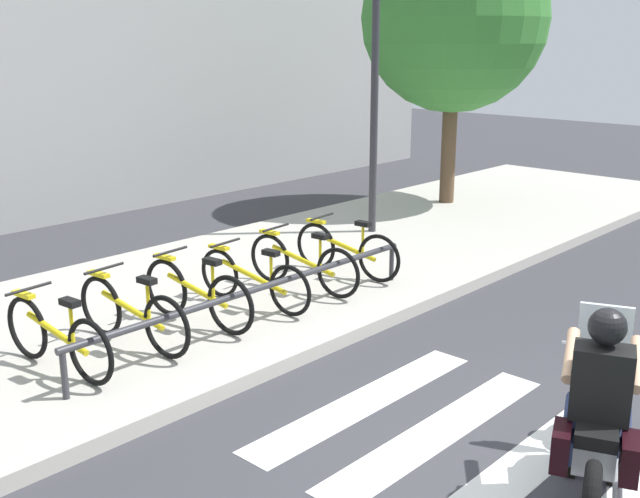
{
  "coord_description": "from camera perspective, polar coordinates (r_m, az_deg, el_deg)",
  "views": [
    {
      "loc": [
        -4.76,
        -2.4,
        3.19
      ],
      "look_at": [
        0.25,
        2.26,
        1.28
      ],
      "focal_mm": 43.09,
      "sensor_mm": 36.0,
      "label": 1
    }
  ],
  "objects": [
    {
      "name": "ground_plane",
      "position": [
        6.21,
        14.36,
        -15.88
      ],
      "size": [
        48.0,
        48.0,
        0.0
      ],
      "primitive_type": "plane",
      "color": "#38383D"
    },
    {
      "name": "sidewalk",
      "position": [
        9.14,
        -12.68,
        -4.76
      ],
      "size": [
        24.0,
        4.4,
        0.15
      ],
      "primitive_type": "cube",
      "color": "#B7B2A8",
      "rests_on": "ground"
    },
    {
      "name": "crosswalk_stripe_2",
      "position": [
        6.31,
        15.0,
        -15.32
      ],
      "size": [
        2.8,
        0.4,
        0.01
      ],
      "primitive_type": "cube",
      "color": "white",
      "rests_on": "ground"
    },
    {
      "name": "crosswalk_stripe_3",
      "position": [
        6.66,
        8.78,
        -13.21
      ],
      "size": [
        2.8,
        0.4,
        0.01
      ],
      "primitive_type": "cube",
      "color": "white",
      "rests_on": "ground"
    },
    {
      "name": "crosswalk_stripe_4",
      "position": [
        7.08,
        3.34,
        -11.21
      ],
      "size": [
        2.8,
        0.4,
        0.01
      ],
      "primitive_type": "cube",
      "color": "white",
      "rests_on": "ground"
    },
    {
      "name": "motorcycle",
      "position": [
        6.02,
        19.85,
        -12.5
      ],
      "size": [
        2.01,
        0.98,
        1.19
      ],
      "color": "black",
      "rests_on": "ground"
    },
    {
      "name": "rider",
      "position": [
        5.8,
        20.13,
        -9.68
      ],
      "size": [
        0.75,
        0.69,
        1.42
      ],
      "color": "black",
      "rests_on": "ground"
    },
    {
      "name": "bicycle_0",
      "position": [
        7.56,
        -18.95,
        -6.18
      ],
      "size": [
        0.48,
        1.61,
        0.76
      ],
      "color": "black",
      "rests_on": "sidewalk"
    },
    {
      "name": "bicycle_1",
      "position": [
        7.94,
        -13.77,
        -4.68
      ],
      "size": [
        0.48,
        1.64,
        0.78
      ],
      "color": "black",
      "rests_on": "sidewalk"
    },
    {
      "name": "bicycle_2",
      "position": [
        8.38,
        -9.13,
        -3.3
      ],
      "size": [
        0.48,
        1.63,
        0.79
      ],
      "color": "black",
      "rests_on": "sidewalk"
    },
    {
      "name": "bicycle_3",
      "position": [
        8.88,
        -4.99,
        -2.24
      ],
      "size": [
        0.48,
        1.67,
        0.72
      ],
      "color": "black",
      "rests_on": "sidewalk"
    },
    {
      "name": "bicycle_4",
      "position": [
        9.42,
        -1.3,
        -1.05
      ],
      "size": [
        0.48,
        1.69,
        0.76
      ],
      "color": "black",
      "rests_on": "sidewalk"
    },
    {
      "name": "bicycle_5",
      "position": [
        10.0,
        1.97,
        -0.06
      ],
      "size": [
        0.48,
        1.63,
        0.76
      ],
      "color": "black",
      "rests_on": "sidewalk"
    },
    {
      "name": "bike_rack",
      "position": [
        8.2,
        -4.5,
        -3.09
      ],
      "size": [
        4.69,
        0.07,
        0.49
      ],
      "color": "#333338",
      "rests_on": "sidewalk"
    },
    {
      "name": "street_lamp",
      "position": [
        12.03,
        4.1,
        13.21
      ],
      "size": [
        0.28,
        0.28,
        4.48
      ],
      "color": "#2D2D33",
      "rests_on": "ground"
    },
    {
      "name": "tree_near_rack",
      "position": [
        14.46,
        9.95,
        16.51
      ],
      "size": [
        3.34,
        3.34,
        5.16
      ],
      "color": "brown",
      "rests_on": "ground"
    }
  ]
}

